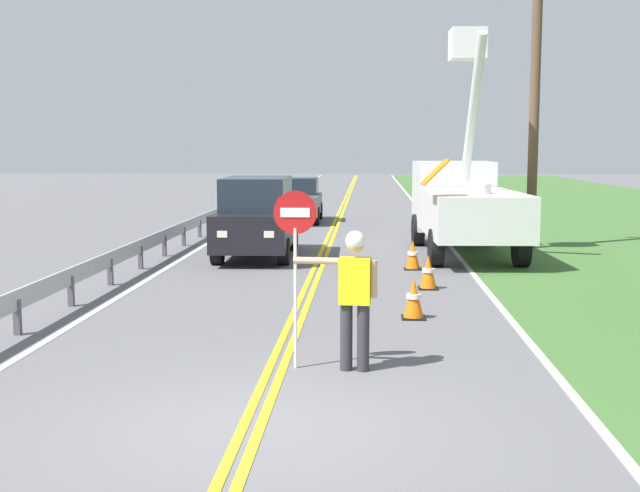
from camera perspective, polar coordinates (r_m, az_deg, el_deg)
The scene contains 15 objects.
ground_plane at distance 8.70m, azimuth -4.78°, elevation -12.47°, with size 160.00×160.00×0.00m, color #5B5B5E.
centerline_yellow_left at distance 28.29m, azimuth 0.76°, elevation 1.10°, with size 0.11×110.00×0.01m, color yellow.
centerline_yellow_right at distance 28.28m, azimuth 1.12°, elevation 1.10°, with size 0.11×110.00×0.01m, color yellow.
edge_line_right at distance 28.37m, azimuth 8.23°, elevation 1.04°, with size 0.12×110.00×0.01m, color silver.
edge_line_left at distance 28.67m, azimuth -6.27°, elevation 1.13°, with size 0.12×110.00×0.01m, color silver.
flagger_worker at distance 10.49m, azimuth 2.40°, elevation -3.17°, with size 1.08×0.28×1.83m.
stop_sign_paddle at distance 10.51m, azimuth -1.74°, elevation 0.50°, with size 0.56×0.04×2.33m.
utility_bucket_truck at distance 22.48m, azimuth 9.97°, elevation 3.13°, with size 2.67×6.89×5.97m.
oncoming_suv_nearest at distance 21.44m, azimuth -4.43°, elevation 2.04°, with size 1.98×4.64×2.10m.
oncoming_sedan_second at distance 31.54m, azimuth -1.68°, elevation 3.21°, with size 1.97×4.13×1.70m.
utility_pole_near at distance 24.01m, azimuth 14.76°, elevation 9.52°, with size 1.80×0.28×7.76m.
traffic_cone_lead at distance 13.87m, azimuth 6.56°, elevation -3.70°, with size 0.40×0.40×0.70m.
traffic_cone_mid at distance 16.78m, azimuth 7.58°, elevation -1.86°, with size 0.40×0.40×0.70m.
traffic_cone_tail at distance 19.40m, azimuth 6.50°, elevation -0.66°, with size 0.40×0.40×0.70m.
guardrail_left_shoulder at distance 23.09m, azimuth -10.15°, elevation 0.95°, with size 0.10×32.00×0.71m.
Camera 1 is at (1.19, -8.12, 2.89)m, focal length 45.79 mm.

